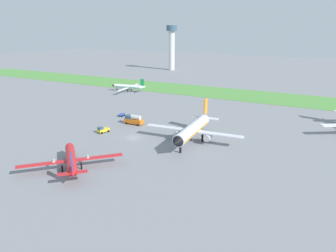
# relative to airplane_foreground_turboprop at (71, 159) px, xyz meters

# --- Properties ---
(ground_plane) EXTENTS (600.00, 600.00, 0.00)m
(ground_plane) POSITION_rel_airplane_foreground_turboprop_xyz_m (0.11, 25.35, -2.61)
(ground_plane) COLOR gray
(grass_taxiway_strip) EXTENTS (360.00, 28.00, 0.08)m
(grass_taxiway_strip) POSITION_rel_airplane_foreground_turboprop_xyz_m (0.11, 102.46, -2.57)
(grass_taxiway_strip) COLOR #549342
(grass_taxiway_strip) RESTS_ON ground_plane
(airplane_foreground_turboprop) EXTENTS (17.47, 18.29, 7.13)m
(airplane_foreground_turboprop) POSITION_rel_airplane_foreground_turboprop_xyz_m (0.00, 0.00, 0.00)
(airplane_foreground_turboprop) COLOR red
(airplane_foreground_turboprop) RESTS_ON ground_plane
(airplane_taxiing_turboprop) EXTENTS (19.44, 22.64, 6.79)m
(airplane_taxiing_turboprop) POSITION_rel_airplane_foreground_turboprop_xyz_m (-42.27, 83.98, -0.12)
(airplane_taxiing_turboprop) COLOR white
(airplane_taxiing_turboprop) RESTS_ON ground_plane
(airplane_midfield_jet) EXTENTS (29.03, 28.50, 10.25)m
(airplane_midfield_jet) POSITION_rel_airplane_foreground_turboprop_xyz_m (17.13, 30.74, 1.08)
(airplane_midfield_jet) COLOR silver
(airplane_midfield_jet) RESTS_ON ground_plane
(pushback_tug_near_gate) EXTENTS (2.83, 3.95, 1.95)m
(pushback_tug_near_gate) POSITION_rel_airplane_foreground_turboprop_xyz_m (-11.00, 24.91, -1.70)
(pushback_tug_near_gate) COLOR yellow
(pushback_tug_near_gate) RESTS_ON ground_plane
(baggage_cart_midfield) EXTENTS (2.16, 2.66, 0.90)m
(baggage_cart_midfield) POSITION_rel_airplane_foreground_turboprop_xyz_m (-17.32, 43.53, -2.04)
(baggage_cart_midfield) COLOR #334FB2
(baggage_cart_midfield) RESTS_ON ground_plane
(fuel_truck_by_runway) EXTENTS (6.52, 2.70, 3.29)m
(fuel_truck_by_runway) POSITION_rel_airplane_foreground_turboprop_xyz_m (-7.60, 37.09, -1.03)
(fuel_truck_by_runway) COLOR orange
(fuel_truck_by_runway) RESTS_ON ground_plane
(control_tower) EXTENTS (8.00, 8.00, 32.70)m
(control_tower) POSITION_rel_airplane_foreground_turboprop_xyz_m (-62.19, 170.32, 16.90)
(control_tower) COLOR silver
(control_tower) RESTS_ON ground_plane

